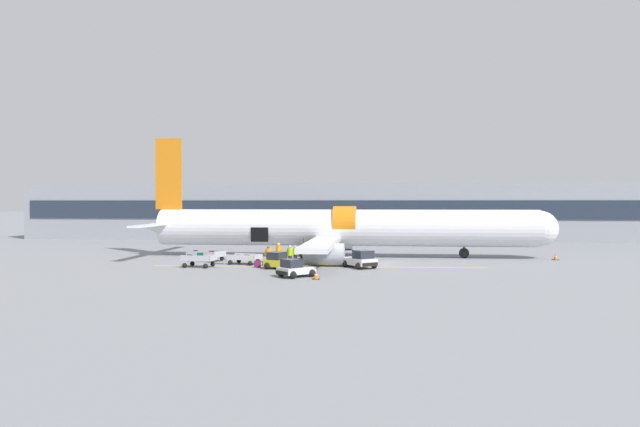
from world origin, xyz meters
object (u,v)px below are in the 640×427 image
at_px(baggage_cart_loading, 245,259).
at_px(ground_crew_loader_b, 268,255).
at_px(ground_crew_supervisor, 290,255).
at_px(suitcase_on_tarmac_upright, 258,264).
at_px(baggage_tug_mid, 280,262).
at_px(ground_crew_loader_a, 295,254).
at_px(baggage_tug_rear, 361,260).
at_px(baggage_cart_queued, 207,256).
at_px(ground_crew_driver, 279,252).
at_px(baggage_tug_lead, 295,269).
at_px(baggage_cart_empty, 199,261).
at_px(airplane, 340,228).
at_px(baggage_tug_spare, 321,254).

relative_size(baggage_cart_loading, ground_crew_loader_b, 2.18).
bearing_deg(ground_crew_supervisor, suitcase_on_tarmac_upright, -149.72).
distance_m(baggage_tug_mid, ground_crew_loader_b, 2.48).
bearing_deg(ground_crew_loader_a, baggage_tug_rear, -25.67).
relative_size(baggage_cart_queued, ground_crew_loader_a, 2.65).
height_order(ground_crew_driver, ground_crew_supervisor, ground_crew_driver).
xyz_separation_m(baggage_tug_lead, baggage_tug_mid, (-1.91, 4.72, 0.02)).
xyz_separation_m(baggage_cart_empty, ground_crew_loader_a, (7.54, 3.61, 0.30)).
xyz_separation_m(baggage_tug_mid, ground_crew_supervisor, (0.42, 2.39, 0.33)).
distance_m(baggage_cart_queued, suitcase_on_tarmac_upright, 7.34).
bearing_deg(baggage_cart_loading, baggage_tug_mid, -40.53).
bearing_deg(ground_crew_loader_b, baggage_cart_queued, 151.67).
relative_size(baggage_tug_rear, ground_crew_loader_b, 1.92).
height_order(airplane, ground_crew_loader_a, airplane).
xyz_separation_m(baggage_tug_lead, baggage_tug_spare, (0.72, 11.48, 0.01)).
height_order(baggage_cart_queued, suitcase_on_tarmac_upright, baggage_cart_queued).
distance_m(baggage_tug_spare, ground_crew_supervisor, 4.91).
xyz_separation_m(baggage_tug_mid, baggage_cart_loading, (-3.68, 3.15, -0.15)).
xyz_separation_m(baggage_cart_loading, baggage_cart_queued, (-4.13, 2.36, 0.03)).
bearing_deg(ground_crew_supervisor, baggage_tug_mid, -99.95).
height_order(baggage_tug_mid, suitcase_on_tarmac_upright, baggage_tug_mid).
height_order(baggage_cart_loading, ground_crew_loader_a, ground_crew_loader_a).
height_order(baggage_cart_queued, ground_crew_loader_b, ground_crew_loader_b).
distance_m(baggage_tug_rear, baggage_cart_queued, 14.84).
xyz_separation_m(ground_crew_loader_b, ground_crew_driver, (0.43, 2.57, 0.04)).
bearing_deg(ground_crew_driver, baggage_tug_spare, 31.00).
relative_size(baggage_tug_mid, ground_crew_driver, 1.73).
xyz_separation_m(baggage_tug_mid, baggage_cart_empty, (-6.93, 0.63, -0.05)).
xyz_separation_m(baggage_tug_rear, ground_crew_loader_a, (-5.84, 2.81, 0.20)).
bearing_deg(ground_crew_driver, airplane, 50.12).
bearing_deg(baggage_tug_spare, ground_crew_driver, -149.00).
height_order(baggage_tug_lead, baggage_tug_mid, baggage_tug_mid).
distance_m(baggage_tug_mid, baggage_cart_loading, 4.85).
bearing_deg(ground_crew_driver, suitcase_on_tarmac_upright, -106.86).
bearing_deg(airplane, ground_crew_supervisor, -113.99).
distance_m(baggage_tug_mid, baggage_cart_empty, 6.96).
xyz_separation_m(baggage_cart_empty, ground_crew_driver, (5.97, 3.98, 0.40)).
height_order(ground_crew_loader_a, ground_crew_loader_b, ground_crew_loader_b).
relative_size(baggage_tug_spare, baggage_cart_queued, 0.63).
height_order(airplane, baggage_cart_queued, airplane).
bearing_deg(baggage_cart_loading, baggage_tug_spare, 29.76).
height_order(baggage_tug_lead, baggage_cart_loading, baggage_tug_lead).
bearing_deg(baggage_tug_mid, ground_crew_loader_b, 124.17).
distance_m(baggage_tug_lead, baggage_cart_loading, 9.65).
bearing_deg(ground_crew_supervisor, baggage_tug_rear, -9.02).
height_order(airplane, ground_crew_driver, airplane).
bearing_deg(baggage_tug_lead, baggage_tug_spare, 86.40).
xyz_separation_m(baggage_tug_mid, ground_crew_loader_a, (0.62, 4.23, 0.25)).
bearing_deg(ground_crew_loader_a, baggage_cart_queued, 171.43).
distance_m(baggage_tug_mid, suitcase_on_tarmac_upright, 2.29).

